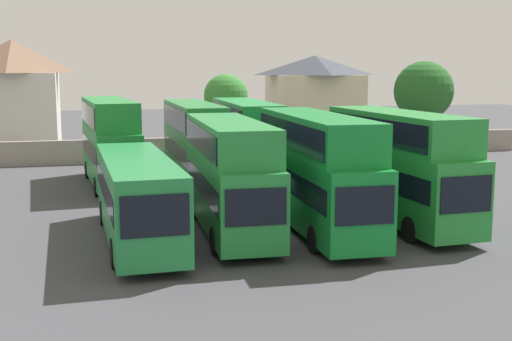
{
  "coord_description": "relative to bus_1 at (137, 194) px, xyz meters",
  "views": [
    {
      "loc": [
        -7.44,
        -27.5,
        7.13
      ],
      "look_at": [
        0.0,
        3.0,
        2.27
      ],
      "focal_mm": 46.85,
      "sensor_mm": 36.0,
      "label": 1
    }
  ],
  "objects": [
    {
      "name": "tree_left_of_lot",
      "position": [
        24.1,
        21.73,
        3.24
      ],
      "size": [
        4.74,
        4.74,
        7.64
      ],
      "color": "brown",
      "rests_on": "ground"
    },
    {
      "name": "ground",
      "position": [
        5.82,
        18.32,
        -2.0
      ],
      "size": [
        140.0,
        140.0,
        0.0
      ],
      "primitive_type": "plane",
      "color": "#424247"
    },
    {
      "name": "bus_3",
      "position": [
        7.76,
        0.22,
        0.87
      ],
      "size": [
        2.8,
        11.48,
        5.11
      ],
      "rotation": [
        0.0,
        0.0,
        -1.59
      ],
      "color": "#127D2E",
      "rests_on": "ground"
    },
    {
      "name": "bus_8",
      "position": [
        10.93,
        13.5,
        -0.03
      ],
      "size": [
        3.14,
        11.45,
        3.44
      ],
      "rotation": [
        0.0,
        0.0,
        -1.62
      ],
      "color": "#197E3D",
      "rests_on": "ground"
    },
    {
      "name": "tree_behind_wall",
      "position": [
        8.88,
        26.23,
        2.76
      ],
      "size": [
        3.58,
        3.58,
        6.62
      ],
      "color": "brown",
      "rests_on": "ground"
    },
    {
      "name": "bus_2",
      "position": [
        4.0,
        0.64,
        0.75
      ],
      "size": [
        2.82,
        10.52,
        4.88
      ],
      "rotation": [
        0.0,
        0.0,
        -1.6
      ],
      "color": "#228338",
      "rests_on": "ground"
    },
    {
      "name": "depot_boundary_wall",
      "position": [
        5.82,
        23.73,
        -1.1
      ],
      "size": [
        56.0,
        0.5,
        1.8
      ],
      "primitive_type": "cube",
      "color": "gray",
      "rests_on": "ground"
    },
    {
      "name": "bus_1",
      "position": [
        0.0,
        0.0,
        0.0
      ],
      "size": [
        3.05,
        11.35,
        3.51
      ],
      "rotation": [
        0.0,
        0.0,
        -1.53
      ],
      "color": "#218340",
      "rests_on": "ground"
    },
    {
      "name": "house_terrace_left",
      "position": [
        -8.16,
        33.72,
        2.85
      ],
      "size": [
        7.57,
        7.38,
        9.49
      ],
      "color": "silver",
      "rests_on": "ground"
    },
    {
      "name": "bus_7",
      "position": [
        7.69,
        13.62,
        0.83
      ],
      "size": [
        2.88,
        11.8,
        5.02
      ],
      "rotation": [
        0.0,
        0.0,
        -1.6
      ],
      "color": "#1B8B3C",
      "rests_on": "ground"
    },
    {
      "name": "house_terrace_centre",
      "position": [
        18.92,
        33.44,
        2.19
      ],
      "size": [
        8.49,
        6.71,
        8.24
      ],
      "color": "beige",
      "rests_on": "ground"
    },
    {
      "name": "bus_4",
      "position": [
        11.82,
        0.56,
        0.89
      ],
      "size": [
        3.14,
        10.57,
        5.14
      ],
      "rotation": [
        0.0,
        0.0,
        -1.51
      ],
      "color": "#238735",
      "rests_on": "ground"
    },
    {
      "name": "bus_6",
      "position": [
        4.37,
        13.57,
        0.79
      ],
      "size": [
        2.6,
        11.61,
        4.96
      ],
      "rotation": [
        0.0,
        0.0,
        -1.56
      ],
      "color": "#227D35",
      "rests_on": "ground"
    },
    {
      "name": "bus_5",
      "position": [
        -0.71,
        13.92,
        0.93
      ],
      "size": [
        3.35,
        10.76,
        5.21
      ],
      "rotation": [
        0.0,
        0.0,
        -1.49
      ],
      "color": "#1F8634",
      "rests_on": "ground"
    }
  ]
}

